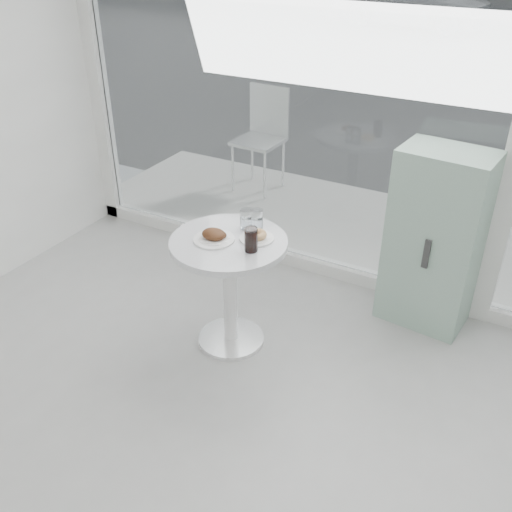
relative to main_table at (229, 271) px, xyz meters
The scene contains 10 objects.
storefront 1.70m from the main_table, 62.44° to the left, with size 5.00×0.14×3.00m.
main_table is the anchor object (origin of this frame).
patio_deck 2.03m from the main_table, 75.26° to the left, with size 5.60×1.60×0.05m, color silver.
mint_cabinet 1.37m from the main_table, 40.10° to the left, with size 0.61×0.44×1.24m.
patio_chair 2.46m from the main_table, 113.37° to the left, with size 0.45×0.45×1.01m.
plate_fritter 0.26m from the main_table, 151.98° to the right, with size 0.25×0.25×0.07m.
plate_donut 0.29m from the main_table, 33.36° to the left, with size 0.21×0.21×0.05m.
water_tumbler_a 0.33m from the main_table, 84.29° to the left, with size 0.08×0.08×0.13m.
water_tumbler_b 0.36m from the main_table, 69.48° to the left, with size 0.08×0.08×0.13m.
cola_glass 0.35m from the main_table, 13.31° to the right, with size 0.08×0.08×0.15m.
Camera 1 is at (1.09, -0.65, 2.45)m, focal length 40.00 mm.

